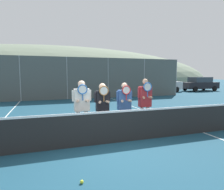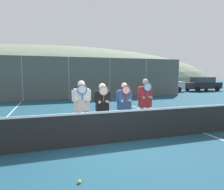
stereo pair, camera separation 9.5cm
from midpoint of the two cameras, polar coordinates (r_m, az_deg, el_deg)
The scene contains 16 objects.
ground_plane at distance 5.98m, azimuth -1.09°, elevation -13.73°, with size 120.00×120.00×0.00m, color navy.
hill_distant at distance 60.62m, azimuth -16.19°, elevation 3.87°, with size 98.64×54.80×19.18m.
clubhouse_building at distance 24.33m, azimuth -14.23°, elevation 5.32°, with size 15.36×5.50×3.57m.
fence_back at distance 16.28m, azimuth -12.07°, elevation 4.71°, with size 20.55×0.06×3.38m.
tennis_net at distance 5.83m, azimuth -1.10°, elevation -9.13°, with size 9.39×0.09×1.06m.
court_line_right_sideline at distance 10.02m, azimuth 13.33°, elevation -5.76°, with size 0.05×16.00×0.01m, color white.
player_leftmost at distance 6.29m, azimuth -8.25°, elevation -2.54°, with size 0.60×0.34×1.82m.
player_center_left at distance 6.44m, azimuth -2.35°, elevation -2.88°, with size 0.54×0.34×1.73m.
player_center_right at distance 6.68m, azimuth 3.93°, elevation -2.64°, with size 0.57×0.34×1.74m.
player_rightmost at distance 6.99m, azimuth 9.83°, elevation -1.79°, with size 0.55×0.34×1.86m.
car_far_left at distance 19.60m, azimuth -28.18°, elevation 2.11°, with size 4.19×1.90×1.83m.
car_left_of_center at distance 19.54m, azimuth -13.12°, elevation 2.55°, with size 4.54×1.91×1.74m.
car_center at distance 20.77m, azimuth 1.62°, elevation 3.02°, with size 4.57×2.08×1.85m.
car_right_of_center at distance 23.19m, azimuth 14.28°, elevation 3.19°, with size 4.72×2.07×1.88m.
car_far_right at distance 26.12m, azimuth 24.52°, elevation 2.92°, with size 4.31×1.92×1.66m.
tennis_ball_on_court at distance 4.07m, azimuth -8.57°, elevation -23.26°, with size 0.07×0.07×0.07m.
Camera 2 is at (-1.56, -5.41, 2.02)m, focal length 32.00 mm.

